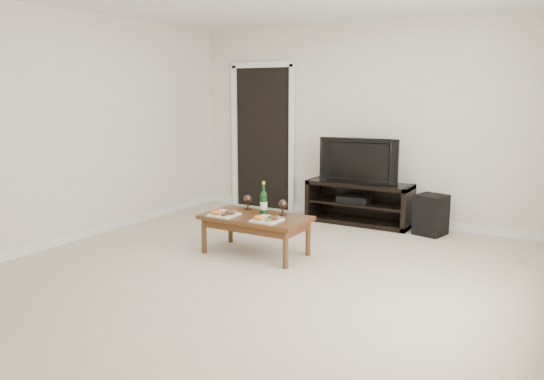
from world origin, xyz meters
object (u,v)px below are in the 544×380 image
Objects in this scene: television at (360,160)px; subwoofer at (431,215)px; media_console at (359,203)px; coffee_table at (256,235)px.

television is 1.13m from subwoofer.
media_console reaches higher than coffee_table.
subwoofer is 2.24m from coffee_table.
television is 1.99m from coffee_table.
television is 2.07× the size of subwoofer.
subwoofer is 0.44× the size of coffee_table.
coffee_table is (-0.45, -1.83, -0.63)m from television.
subwoofer is (0.96, -0.09, -0.03)m from media_console.
subwoofer reaches higher than coffee_table.
media_console is at bearing 76.11° from coffee_table.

